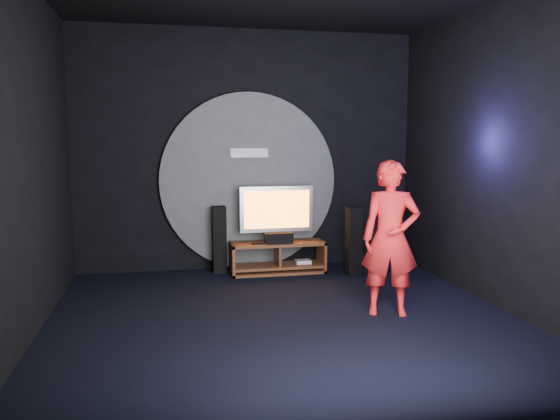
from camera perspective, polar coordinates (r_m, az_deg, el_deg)
The scene contains 14 objects.
floor at distance 5.97m, azimuth 0.39°, elevation -11.41°, with size 5.00×5.00×0.00m, color black.
back_wall at distance 8.11m, azimuth -3.35°, elevation 6.20°, with size 5.00×0.04×3.50m, color black.
front_wall at distance 3.25m, azimuth 9.80°, elevation 4.10°, with size 5.00×0.04×3.50m, color black.
left_wall at distance 5.67m, azimuth -25.21°, elevation 4.92°, with size 0.04×5.00×3.50m, color black.
right_wall at distance 6.64m, azimuth 22.10°, elevation 5.37°, with size 0.04×5.00×3.50m, color black.
wall_disc_panel at distance 8.07m, azimuth -3.27°, elevation 3.01°, with size 2.60×0.11×2.60m.
media_console at distance 7.92m, azimuth -0.21°, elevation -5.17°, with size 1.36×0.45×0.45m.
tv at distance 7.86m, azimuth -0.37°, elevation -0.14°, with size 1.07×0.22×0.80m.
center_speaker at distance 7.76m, azimuth -0.13°, elevation -2.95°, with size 0.40×0.15×0.15m, color black.
remote at distance 7.69m, azimuth -2.34°, elevation -3.54°, with size 0.18×0.05×0.02m, color black.
tower_speaker_left at distance 7.91m, azimuth -6.36°, elevation -3.10°, with size 0.19×0.21×0.96m, color black.
tower_speaker_right at distance 7.84m, azimuth 7.69°, elevation -3.23°, with size 0.19×0.21×0.96m, color black.
subwoofer at distance 8.15m, azimuth 9.12°, elevation -5.21°, with size 0.27×0.27×0.30m, color black.
player at distance 6.08m, azimuth 11.47°, elevation -2.91°, with size 0.62×0.41×1.70m, color red.
Camera 1 is at (-1.19, -5.52, 1.94)m, focal length 35.00 mm.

